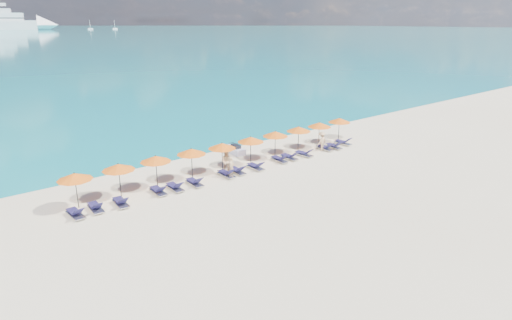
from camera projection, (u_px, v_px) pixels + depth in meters
ground at (284, 187)px, 29.24m from camera, size 1400.00×1400.00×0.00m
sailboat_near at (115, 28)px, 571.74m from camera, size 6.46×2.15×11.85m
sailboat_far at (90, 28)px, 559.99m from camera, size 6.50×2.17×11.91m
jetski at (235, 150)px, 36.57m from camera, size 1.05×2.34×0.81m
beachgoer_a at (231, 167)px, 31.01m from camera, size 0.67×0.58×1.54m
beachgoer_b at (227, 162)px, 31.58m from camera, size 1.00×0.96×1.82m
beachgoer_c at (322, 141)px, 37.26m from camera, size 1.16×0.66×1.71m
umbrella_0 at (75, 176)px, 25.43m from camera, size 2.10×2.10×2.28m
umbrella_1 at (118, 167)px, 27.08m from camera, size 2.10×2.10×2.28m
umbrella_2 at (156, 159)px, 28.69m from camera, size 2.10×2.10×2.28m
umbrella_3 at (191, 152)px, 30.29m from camera, size 2.10×2.10×2.28m
umbrella_4 at (222, 146)px, 31.67m from camera, size 2.10×2.10×2.28m
umbrella_5 at (251, 139)px, 33.38m from camera, size 2.10×2.10×2.28m
umbrella_6 at (275, 134)px, 35.04m from camera, size 2.10×2.10×2.28m
umbrella_7 at (299, 129)px, 36.60m from camera, size 2.10×2.10×2.28m
umbrella_8 at (319, 125)px, 38.11m from camera, size 2.10×2.10×2.28m
umbrella_9 at (339, 120)px, 39.82m from camera, size 2.10×2.10×2.28m
lounger_0 at (75, 213)px, 24.74m from camera, size 0.73×1.74×0.66m
lounger_1 at (96, 207)px, 25.54m from camera, size 0.72×1.73×0.66m
lounger_2 at (121, 202)px, 26.26m from camera, size 0.74×1.74×0.66m
lounger_3 at (158, 191)px, 28.04m from camera, size 0.67×1.72×0.66m
lounger_4 at (175, 187)px, 28.66m from camera, size 0.65×1.71×0.66m
lounger_5 at (195, 182)px, 29.49m from camera, size 0.68×1.72×0.66m
lounger_6 at (226, 174)px, 31.12m from camera, size 0.65×1.71×0.66m
lounger_7 at (237, 170)px, 31.80m from camera, size 0.69×1.72×0.66m
lounger_8 at (256, 166)px, 32.68m from camera, size 0.66×1.72×0.66m
lounger_9 at (280, 159)px, 34.42m from camera, size 0.73×1.74×0.66m
lounger_10 at (290, 157)px, 35.04m from camera, size 0.65×1.71×0.66m
lounger_11 at (304, 154)px, 35.84m from camera, size 0.77×1.75×0.66m
lounger_12 at (325, 148)px, 37.54m from camera, size 0.70×1.73×0.66m
lounger_13 at (334, 146)px, 38.03m from camera, size 0.79×1.75×0.66m
lounger_14 at (343, 142)px, 39.21m from camera, size 0.68×1.72×0.66m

